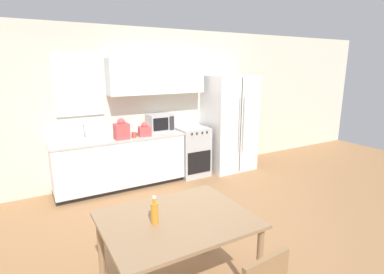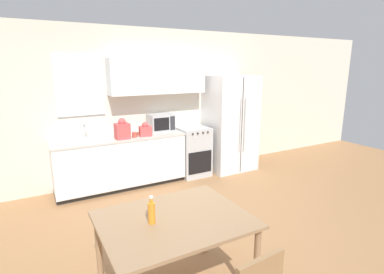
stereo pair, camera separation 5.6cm
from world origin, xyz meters
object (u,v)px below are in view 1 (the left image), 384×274
at_px(coffee_mug, 134,135).
at_px(dining_table, 177,228).
at_px(drink_bottle, 155,212).
at_px(refrigerator, 229,123).
at_px(microwave, 160,123).
at_px(oven_range, 191,151).

xyz_separation_m(coffee_mug, dining_table, (-0.51, -2.56, -0.26)).
distance_m(dining_table, drink_bottle, 0.28).
distance_m(refrigerator, microwave, 1.42).
distance_m(refrigerator, coffee_mug, 1.99).
distance_m(oven_range, refrigerator, 0.97).
bearing_deg(microwave, drink_bottle, -114.77).
height_order(refrigerator, coffee_mug, refrigerator).
bearing_deg(coffee_mug, oven_range, 6.27).
height_order(oven_range, refrigerator, refrigerator).
relative_size(refrigerator, dining_table, 1.49).
distance_m(oven_range, coffee_mug, 1.25).
xyz_separation_m(oven_range, dining_table, (-1.66, -2.69, 0.22)).
bearing_deg(coffee_mug, dining_table, -101.31).
xyz_separation_m(oven_range, microwave, (-0.56, 0.13, 0.58)).
xyz_separation_m(oven_range, coffee_mug, (-1.15, -0.13, 0.47)).
bearing_deg(dining_table, drink_bottle, 175.67).
xyz_separation_m(coffee_mug, drink_bottle, (-0.71, -2.55, -0.07)).
xyz_separation_m(refrigerator, microwave, (-1.40, 0.19, 0.11)).
relative_size(oven_range, coffee_mug, 8.53).
bearing_deg(refrigerator, coffee_mug, -178.06).
bearing_deg(microwave, oven_range, -13.14).
bearing_deg(coffee_mug, refrigerator, 1.94).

